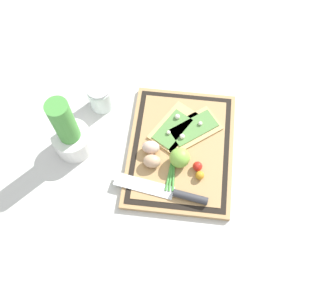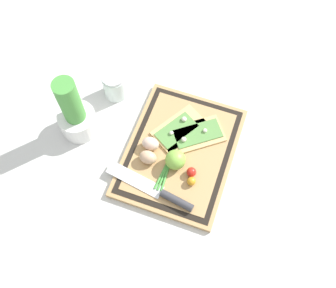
# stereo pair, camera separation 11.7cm
# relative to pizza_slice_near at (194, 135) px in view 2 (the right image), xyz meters

# --- Properties ---
(ground_plane) EXTENTS (6.00, 6.00, 0.00)m
(ground_plane) POSITION_rel_pizza_slice_near_xyz_m (-0.06, 0.02, -0.03)
(ground_plane) COLOR silver
(cutting_board) EXTENTS (0.41, 0.31, 0.02)m
(cutting_board) POSITION_rel_pizza_slice_near_xyz_m (-0.06, 0.02, -0.02)
(cutting_board) COLOR tan
(cutting_board) RESTS_ON ground_plane
(pizza_slice_near) EXTENTS (0.19, 0.20, 0.02)m
(pizza_slice_near) POSITION_rel_pizza_slice_near_xyz_m (0.00, 0.00, 0.00)
(pizza_slice_near) COLOR tan
(pizza_slice_near) RESTS_ON cutting_board
(pizza_slice_far) EXTENTS (0.19, 0.16, 0.02)m
(pizza_slice_far) POSITION_rel_pizza_slice_near_xyz_m (0.00, 0.05, 0.00)
(pizza_slice_far) COLOR tan
(pizza_slice_far) RESTS_ON cutting_board
(knife) EXTENTS (0.07, 0.28, 0.02)m
(knife) POSITION_rel_pizza_slice_near_xyz_m (-0.21, 0.02, 0.00)
(knife) COLOR silver
(knife) RESTS_ON cutting_board
(egg_brown) EXTENTS (0.04, 0.05, 0.04)m
(egg_brown) POSITION_rel_pizza_slice_near_xyz_m (-0.12, 0.10, 0.01)
(egg_brown) COLOR tan
(egg_brown) RESTS_ON cutting_board
(egg_pink) EXTENTS (0.04, 0.05, 0.04)m
(egg_pink) POSITION_rel_pizza_slice_near_xyz_m (-0.08, 0.11, 0.01)
(egg_pink) COLOR beige
(egg_pink) RESTS_ON cutting_board
(lime) EXTENTS (0.06, 0.06, 0.06)m
(lime) POSITION_rel_pizza_slice_near_xyz_m (-0.11, 0.02, 0.02)
(lime) COLOR #7FB742
(lime) RESTS_ON cutting_board
(cherry_tomato_red) EXTENTS (0.03, 0.03, 0.03)m
(cherry_tomato_red) POSITION_rel_pizza_slice_near_xyz_m (-0.12, -0.03, 0.01)
(cherry_tomato_red) COLOR red
(cherry_tomato_red) RESTS_ON cutting_board
(cherry_tomato_yellow) EXTENTS (0.03, 0.03, 0.03)m
(cherry_tomato_yellow) POSITION_rel_pizza_slice_near_xyz_m (-0.15, -0.04, 0.01)
(cherry_tomato_yellow) COLOR orange
(cherry_tomato_yellow) RESTS_ON cutting_board
(scallion_bunch) EXTENTS (0.27, 0.03, 0.01)m
(scallion_bunch) POSITION_rel_pizza_slice_near_xyz_m (-0.07, 0.04, -0.00)
(scallion_bunch) COLOR #47933D
(scallion_bunch) RESTS_ON cutting_board
(herb_pot) EXTENTS (0.11, 0.11, 0.24)m
(herb_pot) POSITION_rel_pizza_slice_near_xyz_m (-0.08, 0.35, 0.06)
(herb_pot) COLOR white
(herb_pot) RESTS_ON ground_plane
(sauce_jar) EXTENTS (0.08, 0.08, 0.09)m
(sauce_jar) POSITION_rel_pizza_slice_near_xyz_m (0.08, 0.29, 0.01)
(sauce_jar) COLOR silver
(sauce_jar) RESTS_ON ground_plane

